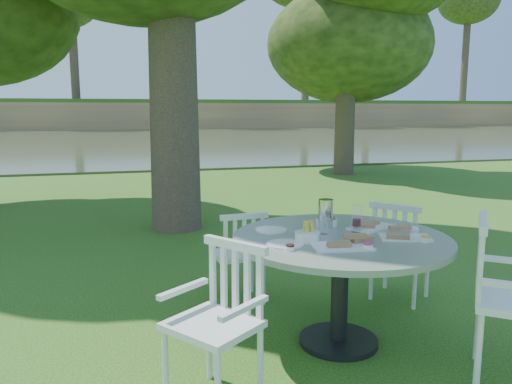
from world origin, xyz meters
TOP-DOWN VIEW (x-y plane):
  - ground at (0.00, 0.00)m, footprint 140.00×140.00m
  - table at (0.17, -1.41)m, footprint 1.50×1.50m
  - chair_ne at (0.98, -0.80)m, footprint 0.60×0.60m
  - chair_nw at (-0.33, -0.50)m, footprint 0.43×0.41m
  - chair_sw at (-0.76, -1.83)m, footprint 0.62×0.62m
  - chair_se at (0.90, -2.10)m, footprint 0.69×0.69m
  - tableware at (0.14, -1.34)m, footprint 1.15×0.81m
  - river at (0.00, 23.00)m, footprint 100.00×28.00m
  - far_bank at (0.28, 41.12)m, footprint 100.00×18.00m

SIDE VIEW (x-z plane):
  - ground at x=0.00m, z-range 0.00..0.00m
  - river at x=0.00m, z-range -0.06..0.06m
  - chair_nw at x=-0.33m, z-range 0.07..0.88m
  - chair_ne at x=0.98m, z-range 0.08..0.95m
  - chair_sw at x=-0.76m, z-range 0.08..0.98m
  - chair_se at x=0.90m, z-range 0.09..1.09m
  - table at x=0.17m, z-range 0.26..1.05m
  - tableware at x=0.14m, z-range 0.72..0.94m
  - far_bank at x=0.28m, z-range -0.35..14.85m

